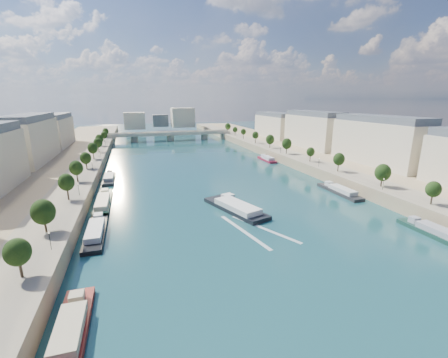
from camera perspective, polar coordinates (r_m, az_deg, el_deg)
ground at (r=146.84m, az=-3.23°, el=0.33°), size 700.00×700.00×0.00m
quay_left at (r=147.40m, az=-31.55°, el=-0.86°), size 44.00×520.00×5.00m
quay_right at (r=177.21m, az=20.01°, el=2.82°), size 44.00×520.00×5.00m
pave_left at (r=143.63m, az=-25.92°, el=0.56°), size 14.00×520.00×0.10m
pave_right at (r=168.20m, az=15.98°, el=3.42°), size 14.00×520.00×0.10m
trees_left at (r=144.14m, az=-25.27°, el=2.90°), size 4.80×268.80×8.26m
trees_right at (r=174.57m, az=13.79°, el=5.79°), size 4.80×268.80×8.26m
lamps_left at (r=132.71m, az=-24.75°, el=0.82°), size 0.36×200.36×4.28m
lamps_right at (r=169.51m, az=13.85°, el=4.59°), size 0.36×200.36×4.28m
buildings_left at (r=159.94m, az=-35.73°, el=4.75°), size 16.00×226.00×23.20m
buildings_right at (r=192.36m, az=21.38°, el=7.81°), size 16.00×226.00×23.20m
skyline at (r=360.14m, az=-11.34°, el=11.14°), size 79.00×42.00×22.00m
bridge at (r=282.21m, az=-10.18°, el=8.25°), size 112.00×12.00×8.15m
tour_barge at (r=103.27m, az=2.20°, el=-5.47°), size 16.40×28.78×3.78m
wake at (r=89.35m, az=5.74°, el=-9.63°), size 15.83×25.70×0.04m
moored_barges_left at (r=91.08m, az=-23.36°, el=-9.80°), size 5.00×158.09×3.60m
moored_barges_right at (r=121.40m, az=24.83°, el=-3.84°), size 5.00×160.13×3.60m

